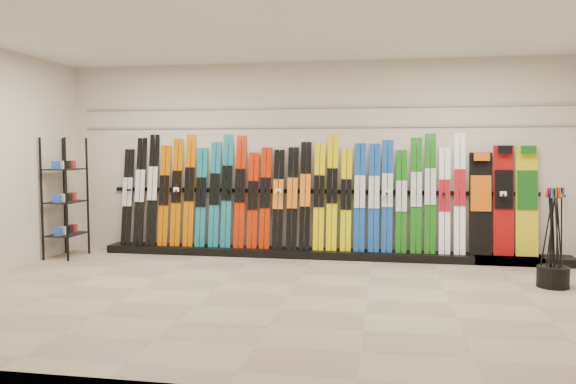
# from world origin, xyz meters

# --- Properties ---
(floor) EXTENTS (8.00, 8.00, 0.00)m
(floor) POSITION_xyz_m (0.00, 0.00, 0.00)
(floor) COLOR tan
(floor) RESTS_ON ground
(back_wall) EXTENTS (8.00, 0.00, 8.00)m
(back_wall) POSITION_xyz_m (0.00, 2.50, 1.50)
(back_wall) COLOR beige
(back_wall) RESTS_ON floor
(ceiling) EXTENTS (8.00, 8.00, 0.00)m
(ceiling) POSITION_xyz_m (0.00, 0.00, 3.00)
(ceiling) COLOR silver
(ceiling) RESTS_ON back_wall
(ski_rack_base) EXTENTS (8.00, 0.40, 0.12)m
(ski_rack_base) POSITION_xyz_m (0.22, 2.28, 0.06)
(ski_rack_base) COLOR black
(ski_rack_base) RESTS_ON floor
(skis) EXTENTS (5.38, 0.30, 1.83)m
(skis) POSITION_xyz_m (-0.45, 2.36, 0.95)
(skis) COLOR black
(skis) RESTS_ON ski_rack_base
(snowboards) EXTENTS (0.95, 0.25, 1.59)m
(snowboards) POSITION_xyz_m (2.77, 2.36, 0.90)
(snowboards) COLOR black
(snowboards) RESTS_ON ski_rack_base
(accessory_rack) EXTENTS (0.40, 0.60, 1.83)m
(accessory_rack) POSITION_xyz_m (-3.75, 1.68, 0.92)
(accessory_rack) COLOR black
(accessory_rack) RESTS_ON floor
(pole_bin) EXTENTS (0.37, 0.37, 0.25)m
(pole_bin) POSITION_xyz_m (3.07, 0.92, 0.12)
(pole_bin) COLOR black
(pole_bin) RESTS_ON floor
(ski_poles) EXTENTS (0.28, 0.27, 1.18)m
(ski_poles) POSITION_xyz_m (3.07, 0.93, 0.61)
(ski_poles) COLOR black
(ski_poles) RESTS_ON pole_bin
(slatwall_rail_0) EXTENTS (7.60, 0.02, 0.03)m
(slatwall_rail_0) POSITION_xyz_m (0.00, 2.48, 2.00)
(slatwall_rail_0) COLOR gray
(slatwall_rail_0) RESTS_ON back_wall
(slatwall_rail_1) EXTENTS (7.60, 0.02, 0.03)m
(slatwall_rail_1) POSITION_xyz_m (0.00, 2.48, 2.30)
(slatwall_rail_1) COLOR gray
(slatwall_rail_1) RESTS_ON back_wall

